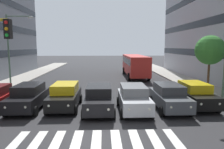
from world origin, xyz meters
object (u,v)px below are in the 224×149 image
at_px(car_0, 195,94).
at_px(car_3, 99,98).
at_px(car_4, 65,96).
at_px(bus_behind_traffic, 135,64).
at_px(street_tree_1, 210,50).
at_px(car_2, 134,98).
at_px(street_lamp_right, 12,44).
at_px(street_lamp_left, 221,38).
at_px(car_5, 29,97).
at_px(car_1, 169,97).

bearing_deg(car_0, car_3, 7.33).
xyz_separation_m(car_4, bus_behind_traffic, (-7.13, -15.36, 0.97)).
bearing_deg(street_tree_1, car_2, 35.52).
distance_m(car_2, street_lamp_right, 14.48).
bearing_deg(car_3, street_lamp_right, -43.49).
bearing_deg(street_lamp_left, bus_behind_traffic, -74.67).
bearing_deg(street_tree_1, street_lamp_right, -8.74).
xyz_separation_m(car_5, street_lamp_right, (4.09, -7.78, 3.68)).
relative_size(car_1, street_lamp_left, 0.57).
distance_m(car_2, bus_behind_traffic, 16.50).
height_order(car_0, car_1, same).
relative_size(street_lamp_left, street_tree_1, 1.51).
relative_size(car_4, car_5, 1.00).
xyz_separation_m(car_1, car_2, (2.48, 0.31, 0.00)).
xyz_separation_m(car_0, car_4, (9.17, -0.01, 0.00)).
height_order(car_0, car_3, same).
height_order(car_5, bus_behind_traffic, bus_behind_traffic).
height_order(car_3, car_5, same).
distance_m(car_4, bus_behind_traffic, 16.96).
bearing_deg(car_5, car_1, 177.76).
distance_m(car_1, car_2, 2.50).
relative_size(car_0, car_2, 1.00).
distance_m(bus_behind_traffic, street_tree_1, 12.14).
height_order(street_lamp_left, street_tree_1, street_lamp_left).
relative_size(bus_behind_traffic, street_lamp_right, 1.45).
bearing_deg(car_1, car_4, -4.91).
height_order(car_0, street_lamp_left, street_lamp_left).
height_order(car_5, street_lamp_left, street_lamp_left).
bearing_deg(car_3, car_4, -20.49).
bearing_deg(car_4, car_0, 179.95).
relative_size(car_5, bus_behind_traffic, 0.42).
distance_m(car_4, street_tree_1, 13.60).
relative_size(car_1, car_2, 1.00).
bearing_deg(car_1, street_lamp_right, -30.85).
xyz_separation_m(car_4, street_lamp_left, (-11.15, -0.69, 3.97)).
distance_m(car_4, street_lamp_left, 11.86).
xyz_separation_m(car_2, car_3, (2.29, -0.04, 0.00)).
bearing_deg(car_2, car_4, -11.19).
distance_m(car_0, bus_behind_traffic, 15.53).
distance_m(street_lamp_right, street_tree_1, 19.17).
xyz_separation_m(car_2, car_5, (7.07, -0.68, 0.00)).
xyz_separation_m(car_3, car_4, (2.36, -0.88, 0.00)).
bearing_deg(car_2, street_lamp_left, -166.13).
bearing_deg(car_4, car_5, 5.63).
xyz_separation_m(car_0, car_5, (11.59, 0.23, 0.00)).
bearing_deg(car_3, bus_behind_traffic, -106.36).
xyz_separation_m(car_2, car_4, (4.65, -0.92, 0.00)).
xyz_separation_m(car_1, street_lamp_right, (13.65, -8.15, 3.68)).
xyz_separation_m(car_0, street_lamp_right, (15.68, -7.55, 3.68)).
height_order(car_0, street_tree_1, street_tree_1).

